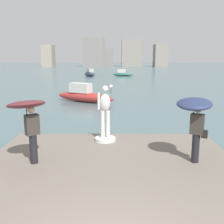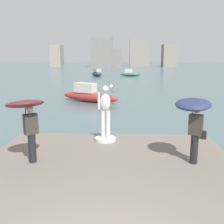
% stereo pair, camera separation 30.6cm
% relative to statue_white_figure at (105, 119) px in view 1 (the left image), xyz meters
% --- Properties ---
extents(ground_plane, '(400.00, 400.00, 0.00)m').
position_rel_statue_white_figure_xyz_m(ground_plane, '(0.25, 33.72, -1.25)').
color(ground_plane, '#4C666B').
extents(pier, '(7.68, 10.22, 0.40)m').
position_rel_statue_white_figure_xyz_m(pier, '(0.25, -4.17, -1.05)').
color(pier, '#70665B').
rests_on(pier, ground).
extents(statue_white_figure, '(0.79, 0.95, 2.13)m').
position_rel_statue_white_figure_xyz_m(statue_white_figure, '(0.00, 0.00, 0.00)').
color(statue_white_figure, silver).
rests_on(statue_white_figure, pier).
extents(onlooker_left, '(1.52, 1.52, 1.98)m').
position_rel_statue_white_figure_xyz_m(onlooker_left, '(-2.14, -2.24, 0.68)').
color(onlooker_left, black).
rests_on(onlooker_left, pier).
extents(onlooker_right, '(1.38, 1.40, 1.97)m').
position_rel_statue_white_figure_xyz_m(onlooker_right, '(2.70, -2.04, 0.68)').
color(onlooker_right, black).
rests_on(onlooker_right, pier).
extents(boat_mid, '(3.03, 3.85, 1.47)m').
position_rel_statue_white_figure_xyz_m(boat_mid, '(-4.48, 42.92, -0.69)').
color(boat_mid, '#2D384C').
rests_on(boat_mid, ground).
extents(boat_far, '(5.19, 3.56, 1.52)m').
position_rel_statue_white_figure_xyz_m(boat_far, '(-2.11, 11.52, -0.71)').
color(boat_far, '#9E2D28').
rests_on(boat_far, ground).
extents(boat_leftward, '(4.33, 2.32, 1.36)m').
position_rel_statue_white_figure_xyz_m(boat_leftward, '(2.12, 43.74, -0.75)').
color(boat_leftward, '#336B5B').
rests_on(boat_leftward, ground).
extents(distant_skyline, '(53.08, 9.79, 12.01)m').
position_rel_statue_white_figure_xyz_m(distant_skyline, '(-0.87, 105.63, 3.99)').
color(distant_skyline, gray).
rests_on(distant_skyline, ground).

